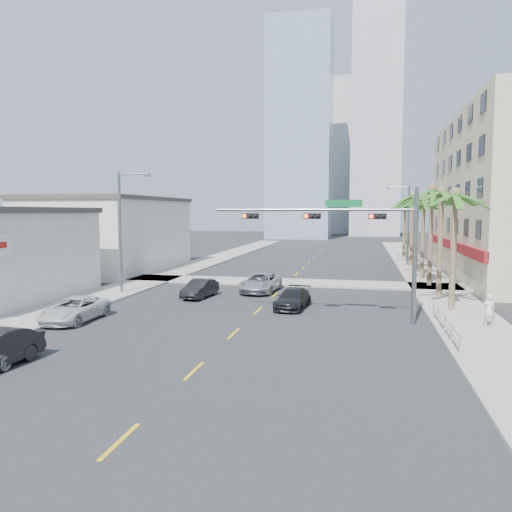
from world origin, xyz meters
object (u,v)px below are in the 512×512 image
Objects in this scene: traffic_signal_mast at (354,231)px; car_lane_right at (293,299)px; car_lane_center at (261,283)px; pedestrian at (489,310)px; car_parked_far at (74,309)px; car_lane_left at (200,289)px.

traffic_signal_mast reaches higher than car_lane_right.
car_lane_center is 16.79m from pedestrian.
car_lane_center reaches higher than car_lane_right.
car_lane_center is at bearing 55.93° from car_parked_far.
traffic_signal_mast is at bearing -6.64° from pedestrian.
car_parked_far is 1.13× the size of car_lane_right.
traffic_signal_mast reaches higher than pedestrian.
traffic_signal_mast reaches higher than car_lane_center.
car_parked_far is at bearing -145.68° from car_lane_right.
car_lane_right is at bearing -57.46° from car_lane_center.
car_parked_far is at bearing -120.87° from car_lane_center.
traffic_signal_mast is 12.24m from car_lane_center.
car_lane_left is 0.75× the size of car_lane_center.
car_lane_left is at bearing 63.36° from car_parked_far.
traffic_signal_mast is at bearing -21.82° from car_lane_left.
car_lane_left is at bearing 151.92° from traffic_signal_mast.
car_lane_center is (-7.05, 9.02, -4.34)m from traffic_signal_mast.
car_parked_far is 13.02m from car_lane_right.
car_parked_far is 0.92× the size of car_lane_center.
car_lane_center is (8.14, 12.07, 0.05)m from car_parked_far.
car_lane_center is (3.74, 3.27, 0.08)m from car_lane_left.
car_lane_center is at bearing -38.01° from pedestrian.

